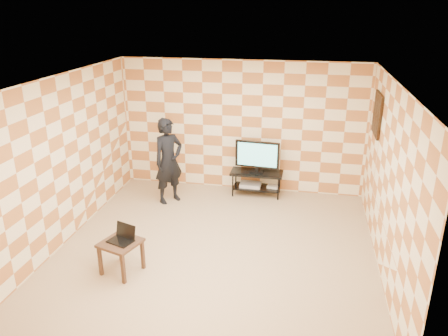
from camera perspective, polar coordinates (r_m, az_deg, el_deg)
The scene contains 14 objects.
floor at distance 7.22m, azimuth -0.92°, elevation -10.24°, with size 5.00×5.00×0.00m, color tan.
wall_back at distance 8.97m, azimuth 2.32°, elevation 5.40°, with size 5.00×0.02×2.70m, color #FCEABE.
wall_front at distance 4.46m, azimuth -7.76°, elevation -11.46°, with size 5.00×0.02×2.70m, color #FCEABE.
wall_left at distance 7.53m, azimuth -19.95°, elevation 1.12°, with size 0.02×5.00×2.70m, color #FCEABE.
wall_right at distance 6.62m, azimuth 20.72°, elevation -1.64°, with size 0.02×5.00×2.70m, color #FCEABE.
ceiling at distance 6.28m, azimuth -1.06°, elevation 11.41°, with size 5.00×5.00×0.02m, color white.
wall_art at distance 7.90m, azimuth 19.39°, elevation 6.62°, with size 0.04×0.72×0.72m.
tv_stand at distance 8.96m, azimuth 4.28°, elevation -1.31°, with size 1.05×0.47×0.50m.
tv at distance 8.78m, azimuth 4.36°, elevation 1.67°, with size 0.89×0.19×0.65m.
dvd_player at distance 9.03m, azimuth 3.48°, elevation -2.19°, with size 0.42×0.30×0.07m, color #BDBDBF.
game_console at distance 9.00m, azimuth 6.39°, elevation -2.43°, with size 0.22×0.16×0.05m, color silver.
side_table at distance 6.59m, azimuth -13.34°, elevation -10.02°, with size 0.65×0.65×0.50m.
laptop at distance 6.54m, azimuth -13.12°, elevation -8.80°, with size 0.42×0.37×0.23m.
person at distance 8.55m, azimuth -7.25°, elevation 0.92°, with size 0.62×0.41×1.69m, color black.
Camera 1 is at (1.29, -6.06, 3.71)m, focal length 35.00 mm.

